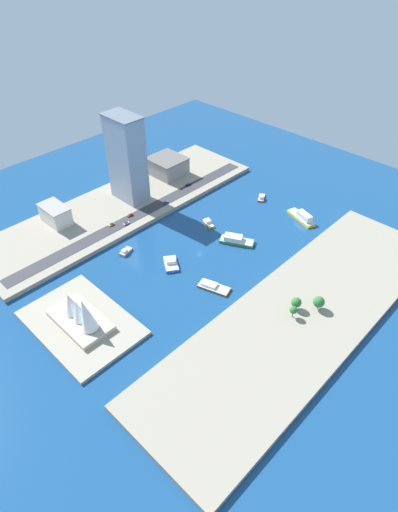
{
  "coord_description": "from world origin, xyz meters",
  "views": [
    {
      "loc": [
        -164.29,
        169.92,
        191.43
      ],
      "look_at": [
        -4.27,
        4.75,
        2.49
      ],
      "focal_mm": 30.02,
      "sensor_mm": 36.0,
      "label": 1
    }
  ],
  "objects_px": {
    "ferry_green_doubledeck": "(236,240)",
    "van_white": "(126,223)",
    "taxi_yellow_cab": "(112,224)",
    "hatchback_blue": "(165,202)",
    "carpark_squat_concrete": "(167,166)",
    "pickup_red": "(130,215)",
    "opera_landmark": "(80,314)",
    "traffic_light_waterfront": "(150,210)",
    "ferry_yellow_fast": "(302,217)",
    "yacht_sleek_gray": "(126,251)",
    "hotel_broad_white": "(55,214)",
    "barge_flat_brown": "(213,287)",
    "suv_black": "(188,184)",
    "catamaran_blue": "(171,263)",
    "tugboat_red": "(262,198)",
    "tower_tall_glass": "(127,159)",
    "water_taxi_orange": "(208,223)"
  },
  "relations": [
    {
      "from": "catamaran_blue",
      "to": "carpark_squat_concrete",
      "type": "height_order",
      "value": "carpark_squat_concrete"
    },
    {
      "from": "carpark_squat_concrete",
      "to": "hotel_broad_white",
      "type": "bearing_deg",
      "value": 87.74
    },
    {
      "from": "pickup_red",
      "to": "opera_landmark",
      "type": "height_order",
      "value": "opera_landmark"
    },
    {
      "from": "ferry_green_doubledeck",
      "to": "traffic_light_waterfront",
      "type": "xyz_separation_m",
      "value": [
        68.68,
        22.95,
        5.43
      ]
    },
    {
      "from": "taxi_yellow_cab",
      "to": "ferry_green_doubledeck",
      "type": "bearing_deg",
      "value": -146.16
    },
    {
      "from": "barge_flat_brown",
      "to": "yacht_sleek_gray",
      "type": "bearing_deg",
      "value": 13.32
    },
    {
      "from": "barge_flat_brown",
      "to": "van_white",
      "type": "xyz_separation_m",
      "value": [
        92.79,
        -3.32,
        3.0
      ]
    },
    {
      "from": "catamaran_blue",
      "to": "hatchback_blue",
      "type": "distance_m",
      "value": 73.93
    },
    {
      "from": "hatchback_blue",
      "to": "carpark_squat_concrete",
      "type": "bearing_deg",
      "value": -44.94
    },
    {
      "from": "taxi_yellow_cab",
      "to": "catamaran_blue",
      "type": "bearing_deg",
      "value": -177.93
    },
    {
      "from": "yacht_sleek_gray",
      "to": "opera_landmark",
      "type": "distance_m",
      "value": 70.39
    },
    {
      "from": "catamaran_blue",
      "to": "opera_landmark",
      "type": "xyz_separation_m",
      "value": [
        -2.52,
        73.53,
        7.87
      ]
    },
    {
      "from": "barge_flat_brown",
      "to": "tugboat_red",
      "type": "relative_size",
      "value": 1.73
    },
    {
      "from": "ferry_green_doubledeck",
      "to": "tugboat_red",
      "type": "xyz_separation_m",
      "value": [
        23.26,
        -61.12,
        -0.87
      ]
    },
    {
      "from": "hatchback_blue",
      "to": "opera_landmark",
      "type": "relative_size",
      "value": 0.13
    },
    {
      "from": "yacht_sleek_gray",
      "to": "taxi_yellow_cab",
      "type": "distance_m",
      "value": 32.63
    },
    {
      "from": "suv_black",
      "to": "barge_flat_brown",
      "type": "bearing_deg",
      "value": 142.42
    },
    {
      "from": "water_taxi_orange",
      "to": "tower_tall_glass",
      "type": "height_order",
      "value": "tower_tall_glass"
    },
    {
      "from": "tugboat_red",
      "to": "traffic_light_waterfront",
      "type": "relative_size",
      "value": 2.0
    },
    {
      "from": "pickup_red",
      "to": "traffic_light_waterfront",
      "type": "distance_m",
      "value": 15.79
    },
    {
      "from": "taxi_yellow_cab",
      "to": "opera_landmark",
      "type": "relative_size",
      "value": 0.13
    },
    {
      "from": "catamaran_blue",
      "to": "taxi_yellow_cab",
      "type": "xyz_separation_m",
      "value": [
        63.39,
        2.29,
        2.62
      ]
    },
    {
      "from": "pickup_red",
      "to": "traffic_light_waterfront",
      "type": "relative_size",
      "value": 0.8
    },
    {
      "from": "suv_black",
      "to": "carpark_squat_concrete",
      "type": "bearing_deg",
      "value": -4.66
    },
    {
      "from": "carpark_squat_concrete",
      "to": "hatchback_blue",
      "type": "bearing_deg",
      "value": 135.06
    },
    {
      "from": "ferry_green_doubledeck",
      "to": "suv_black",
      "type": "bearing_deg",
      "value": -20.65
    },
    {
      "from": "hatchback_blue",
      "to": "ferry_green_doubledeck",
      "type": "bearing_deg",
      "value": -177.34
    },
    {
      "from": "taxi_yellow_cab",
      "to": "hotel_broad_white",
      "type": "bearing_deg",
      "value": 38.06
    },
    {
      "from": "carpark_squat_concrete",
      "to": "tower_tall_glass",
      "type": "xyz_separation_m",
      "value": [
        -7.78,
        48.82,
        27.11
      ]
    },
    {
      "from": "ferry_green_doubledeck",
      "to": "carpark_squat_concrete",
      "type": "xyz_separation_m",
      "value": [
        107.89,
        -32.24,
        8.75
      ]
    },
    {
      "from": "ferry_green_doubledeck",
      "to": "hatchback_blue",
      "type": "bearing_deg",
      "value": 2.66
    },
    {
      "from": "catamaran_blue",
      "to": "tugboat_red",
      "type": "xyz_separation_m",
      "value": [
        7.97,
        -111.58,
        -0.21
      ]
    },
    {
      "from": "taxi_yellow_cab",
      "to": "hatchback_blue",
      "type": "height_order",
      "value": "hatchback_blue"
    },
    {
      "from": "carpark_squat_concrete",
      "to": "suv_black",
      "type": "distance_m",
      "value": 29.37
    },
    {
      "from": "yacht_sleek_gray",
      "to": "opera_landmark",
      "type": "xyz_separation_m",
      "value": [
        -35.27,
        60.38,
        8.09
      ]
    },
    {
      "from": "ferry_yellow_fast",
      "to": "yacht_sleek_gray",
      "type": "bearing_deg",
      "value": 61.39
    },
    {
      "from": "barge_flat_brown",
      "to": "catamaran_blue",
      "type": "bearing_deg",
      "value": 5.02
    },
    {
      "from": "barge_flat_brown",
      "to": "van_white",
      "type": "bearing_deg",
      "value": -2.05
    },
    {
      "from": "suv_black",
      "to": "traffic_light_waterfront",
      "type": "xyz_separation_m",
      "value": [
        -10.72,
        52.87,
        3.41
      ]
    },
    {
      "from": "ferry_green_doubledeck",
      "to": "van_white",
      "type": "xyz_separation_m",
      "value": [
        71.87,
        43.96,
        2.02
      ]
    },
    {
      "from": "carpark_squat_concrete",
      "to": "traffic_light_waterfront",
      "type": "relative_size",
      "value": 4.63
    },
    {
      "from": "carpark_squat_concrete",
      "to": "opera_landmark",
      "type": "distance_m",
      "value": 182.91
    },
    {
      "from": "ferry_green_doubledeck",
      "to": "taxi_yellow_cab",
      "type": "relative_size",
      "value": 5.14
    },
    {
      "from": "carpark_squat_concrete",
      "to": "pickup_red",
      "type": "bearing_deg",
      "value": 113.72
    },
    {
      "from": "hotel_broad_white",
      "to": "van_white",
      "type": "distance_m",
      "value": 53.88
    },
    {
      "from": "carpark_squat_concrete",
      "to": "suv_black",
      "type": "relative_size",
      "value": 5.79
    },
    {
      "from": "yacht_sleek_gray",
      "to": "suv_black",
      "type": "xyz_separation_m",
      "value": [
        31.36,
        -93.53,
        2.89
      ]
    },
    {
      "from": "opera_landmark",
      "to": "traffic_light_waterfront",
      "type": "bearing_deg",
      "value": -61.04
    },
    {
      "from": "taxi_yellow_cab",
      "to": "van_white",
      "type": "bearing_deg",
      "value": -127.79
    },
    {
      "from": "tugboat_red",
      "to": "van_white",
      "type": "bearing_deg",
      "value": 65.18
    }
  ]
}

